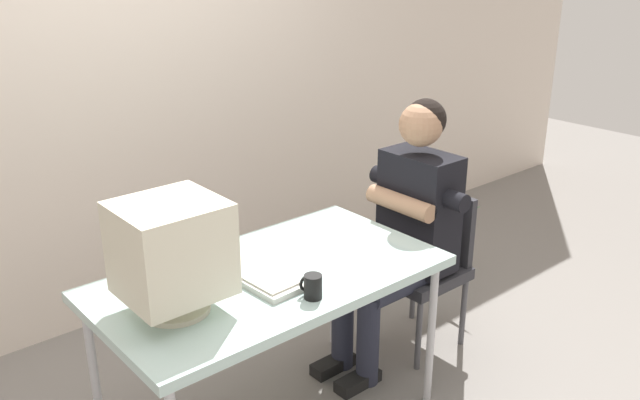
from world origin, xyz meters
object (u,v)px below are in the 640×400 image
at_px(crt_monitor, 172,250).
at_px(potted_plant, 422,238).
at_px(person_seated, 405,223).
at_px(keyboard, 253,274).
at_px(desk, 270,283).
at_px(office_chair, 426,259).
at_px(desk_mug, 313,286).

xyz_separation_m(crt_monitor, potted_plant, (1.98, 0.53, -0.71)).
distance_m(person_seated, potted_plant, 0.93).
bearing_deg(keyboard, crt_monitor, -174.64).
relative_size(crt_monitor, keyboard, 0.90).
distance_m(desk, keyboard, 0.10).
xyz_separation_m(keyboard, person_seated, (0.94, 0.04, -0.05)).
bearing_deg(potted_plant, office_chair, -137.65).
bearing_deg(person_seated, potted_plant, 33.94).
height_order(office_chair, desk_mug, desk_mug).
bearing_deg(keyboard, desk_mug, -74.26).
height_order(person_seated, desk_mug, person_seated).
height_order(desk, keyboard, keyboard).
distance_m(keyboard, office_chair, 1.16).
xyz_separation_m(desk, keyboard, (-0.08, 0.01, 0.06)).
xyz_separation_m(crt_monitor, keyboard, (0.36, 0.03, -0.23)).
bearing_deg(desk, desk_mug, -89.68).
height_order(crt_monitor, potted_plant, crt_monitor).
distance_m(office_chair, person_seated, 0.31).
xyz_separation_m(potted_plant, desk_mug, (-1.54, -0.78, 0.51)).
height_order(crt_monitor, keyboard, crt_monitor).
height_order(desk, crt_monitor, crt_monitor).
bearing_deg(desk_mug, desk, 90.32).
distance_m(office_chair, desk_mug, 1.13).
bearing_deg(person_seated, office_chair, 0.00).
bearing_deg(keyboard, office_chair, 1.88).
distance_m(keyboard, desk_mug, 0.29).
distance_m(office_chair, potted_plant, 0.71).
relative_size(office_chair, desk_mug, 8.66).
bearing_deg(potted_plant, crt_monitor, -165.02).
height_order(keyboard, desk_mug, desk_mug).
xyz_separation_m(crt_monitor, desk_mug, (0.44, -0.25, -0.20)).
bearing_deg(office_chair, crt_monitor, -177.27).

